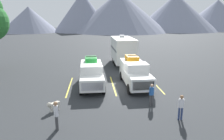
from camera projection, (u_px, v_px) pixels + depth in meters
ground_plane at (114, 87)px, 18.42m from camera, size 240.00×240.00×0.00m
pickup_truck_a at (92, 73)px, 18.55m from camera, size 2.20×5.87×2.57m
pickup_truck_b at (135, 72)px, 18.68m from camera, size 2.19×5.87×2.69m
lot_stripe_a at (69, 86)px, 18.53m from camera, size 0.12×5.50×0.01m
lot_stripe_b at (113, 85)px, 18.89m from camera, size 0.12×5.50×0.01m
lot_stripe_c at (155, 84)px, 19.26m from camera, size 0.12×5.50×0.01m
camper_trailer_a at (123, 50)px, 26.86m from camera, size 2.65×7.72×3.81m
person_a at (56, 114)px, 11.14m from camera, size 0.28×0.35×1.68m
person_b at (181, 106)px, 12.28m from camera, size 0.35×0.22×1.60m
person_c at (152, 93)px, 14.26m from camera, size 0.35×0.22×1.61m
dog at (53, 105)px, 13.51m from camera, size 0.79×0.77×0.71m
mountain_ridge at (115, 13)px, 93.39m from camera, size 151.37×47.70×17.41m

